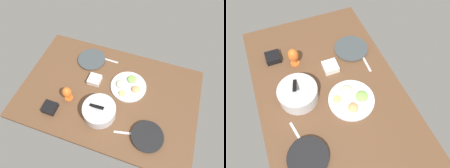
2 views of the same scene
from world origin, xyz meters
TOP-DOWN VIEW (x-y plane):
  - ground_plane at (0.00, 0.00)cm, footprint 160.00×104.00cm
  - dinner_plate_left at (-43.04, 28.57)cm, footprint 26.08×26.08cm
  - dinner_plate_right at (29.07, -30.31)cm, footprint 27.64×27.64cm
  - mixing_bowl at (0.09, 22.32)cm, footprint 28.92×27.81cm
  - fruit_platter at (-15.25, -11.78)cm, footprint 32.97×32.97cm
  - hurricane_glass_orange at (31.76, 16.93)cm, footprint 8.17×8.17cm
  - square_bowl_white at (16.54, -7.54)cm, footprint 11.33×11.33cm
  - square_bowl_black at (41.98, 32.13)cm, footprint 11.33×11.33cm
  - fork_by_left_plate at (-25.31, 31.26)cm, footprint 17.97×5.62cm
  - fork_by_right_plate at (11.62, -36.03)cm, footprint 18.05×2.33cm

SIDE VIEW (x-z plane):
  - ground_plane at x=0.00cm, z-range -4.00..0.00cm
  - fork_by_left_plate at x=-25.31cm, z-range 0.00..0.60cm
  - fork_by_right_plate at x=11.62cm, z-range 0.00..0.60cm
  - dinner_plate_right at x=29.07cm, z-range 0.04..2.26cm
  - dinner_plate_left at x=-43.04cm, z-range 0.06..2.89cm
  - fruit_platter at x=-15.25cm, z-range -0.96..4.07cm
  - square_bowl_black at x=41.98cm, z-range 0.27..5.12cm
  - square_bowl_white at x=16.54cm, z-range 0.28..5.24cm
  - mixing_bowl at x=0.09cm, z-range -3.05..15.32cm
  - hurricane_glass_orange at x=31.76cm, z-range 1.36..16.84cm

